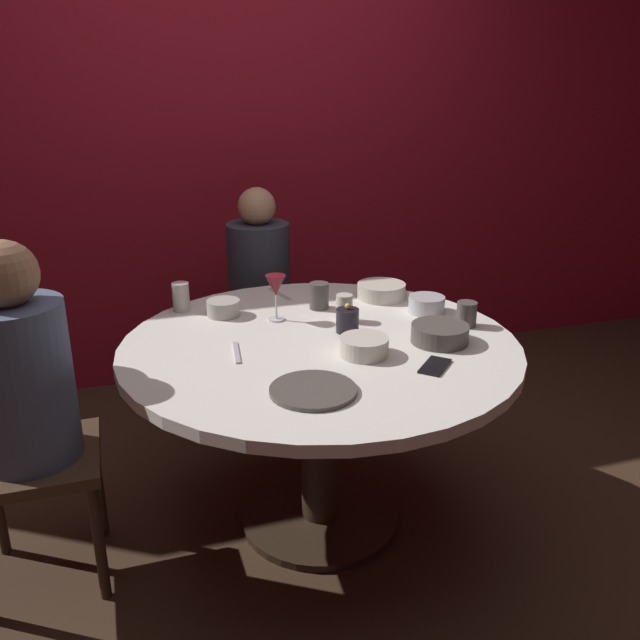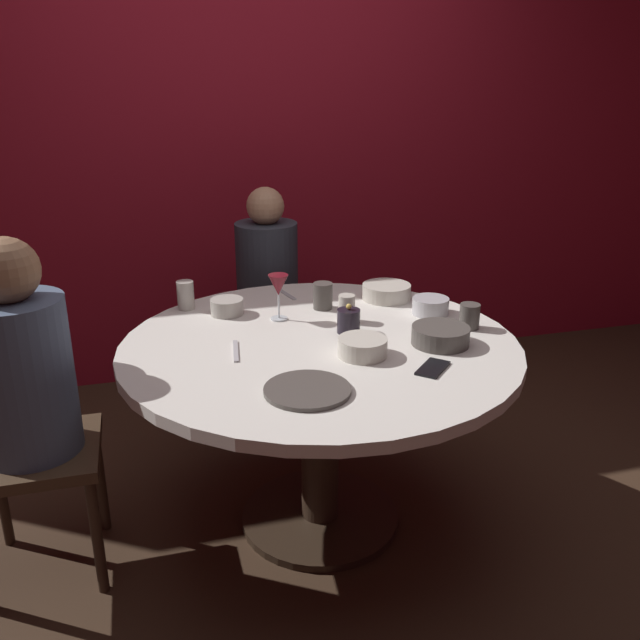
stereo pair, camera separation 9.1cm
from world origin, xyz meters
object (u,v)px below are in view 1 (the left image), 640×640
Objects in this scene: bowl_small_white at (364,346)px; seated_diner_back at (259,279)px; seated_diner_left at (22,383)px; bowl_salad_center at (223,308)px; wine_glass at (276,288)px; candle_holder at (347,320)px; cup_by_left_diner at (467,314)px; dinner_plate at (313,390)px; cell_phone at (435,366)px; bowl_serving_large at (426,304)px; cup_center_front at (344,308)px; cup_near_candle at (181,297)px; bowl_sauce_side at (381,291)px; cup_by_right_diner at (319,296)px; dining_table at (320,379)px; bowl_rice_portion at (440,334)px.

seated_diner_back is at bearing 95.27° from bowl_small_white.
bowl_salad_center is (0.69, 0.37, 0.05)m from seated_diner_left.
seated_diner_left is at bearing -163.57° from wine_glass.
cup_by_left_diner is at bearing -10.02° from candle_holder.
cell_phone is (0.42, 0.05, -0.00)m from dinner_plate.
cup_center_front is (-0.34, 0.00, 0.02)m from bowl_serving_large.
seated_diner_left is 6.68× the size of wine_glass.
bowl_serving_large is 1.37× the size of cup_center_front.
seated_diner_left is at bearing -138.96° from cup_near_candle.
seated_diner_back is 10.43× the size of candle_holder.
cup_center_front reaches higher than bowl_serving_large.
cup_near_candle reaches higher than cup_by_left_diner.
cup_by_right_diner reaches higher than bowl_sauce_side.
bowl_serving_large is (0.49, 0.16, 0.18)m from dining_table.
cup_near_candle is (-0.81, 0.61, 0.02)m from bowl_rice_portion.
wine_glass is 1.91× the size of cup_by_left_diner.
bowl_small_white is at bearing -177.37° from cell_phone.
dining_table is at bearing 176.11° from cell_phone.
wine_glass is 1.70× the size of cup_center_front.
seated_diner_back is 10.85× the size of cup_by_right_diner.
cell_phone is 0.71m from bowl_sauce_side.
bowl_salad_center is 0.66m from bowl_sauce_side.
bowl_small_white is 0.82× the size of bowl_rice_portion.
wine_glass is 1.68× the size of cup_by_right_diner.
seated_diner_left is at bearing 180.00° from dining_table.
cup_by_left_diner is at bearing 34.07° from bowl_rice_portion.
wine_glass is 1.55× the size of cup_near_candle.
bowl_serving_large is 1.53× the size of cup_by_left_diner.
cup_by_right_diner reaches higher than cup_by_left_diner.
candle_holder is at bearing 169.98° from cup_by_left_diner.
dining_table is 0.40m from cup_by_right_diner.
dinner_plate is 2.47× the size of cup_by_right_diner.
dinner_plate is (-0.05, -0.63, -0.12)m from wine_glass.
cup_near_candle is 0.65m from cup_center_front.
seated_diner_left is at bearing 174.45° from bowl_rice_portion.
cup_near_candle is (-0.54, 0.42, 0.01)m from candle_holder.
wine_glass reaches higher than cup_near_candle.
cup_center_front reaches higher than bowl_small_white.
bowl_serving_large is (0.21, 0.48, 0.03)m from cell_phone.
seated_diner_back is 6.94× the size of bowl_small_white.
bowl_sauce_side is at bearing 90.45° from bowl_rice_portion.
cup_center_front is at bearing 81.66° from bowl_small_white.
bowl_small_white reaches higher than dining_table.
cup_center_front is at bearing 61.67° from dinner_plate.
bowl_rice_portion is 1.93× the size of cup_center_front.
bowl_serving_large is (0.37, 0.11, -0.01)m from candle_holder.
cell_phone is at bearing -113.31° from bowl_serving_large.
cup_by_right_diner is (0.10, -0.62, 0.10)m from seated_diner_back.
dinner_plate is at bearing -138.74° from bowl_small_white.
seated_diner_back is 1.33m from dinner_plate.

